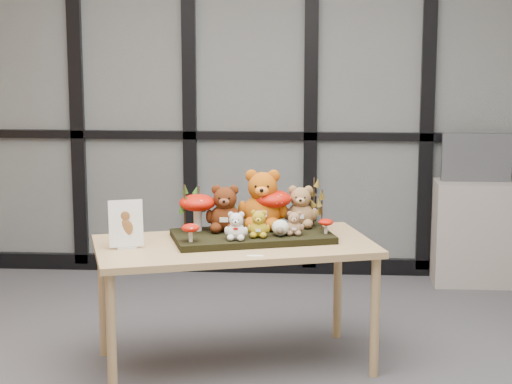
# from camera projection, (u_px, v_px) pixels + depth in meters

# --- Properties ---
(room_shell) EXTENTS (5.00, 5.00, 5.00)m
(room_shell) POSITION_uv_depth(u_px,v_px,m) (212.00, 67.00, 4.34)
(room_shell) COLOR beige
(room_shell) RESTS_ON floor
(glass_partition) EXTENTS (4.90, 0.06, 2.78)m
(glass_partition) POSITION_uv_depth(u_px,v_px,m) (250.00, 86.00, 6.82)
(glass_partition) COLOR #2D383F
(glass_partition) RESTS_ON floor
(display_table) EXTENTS (1.65, 1.15, 0.70)m
(display_table) POSITION_uv_depth(u_px,v_px,m) (235.00, 255.00, 5.05)
(display_table) COLOR tan
(display_table) RESTS_ON floor
(diorama_tray) EXTENTS (0.95, 0.66, 0.04)m
(diorama_tray) POSITION_uv_depth(u_px,v_px,m) (252.00, 236.00, 5.12)
(diorama_tray) COLOR black
(diorama_tray) RESTS_ON display_table
(bear_pooh_yellow) EXTENTS (0.34, 0.32, 0.37)m
(bear_pooh_yellow) POSITION_uv_depth(u_px,v_px,m) (263.00, 196.00, 5.21)
(bear_pooh_yellow) COLOR #AB4F0B
(bear_pooh_yellow) RESTS_ON diorama_tray
(bear_brown_medium) EXTENTS (0.27, 0.25, 0.29)m
(bear_brown_medium) POSITION_uv_depth(u_px,v_px,m) (225.00, 206.00, 5.14)
(bear_brown_medium) COLOR #4A1D0B
(bear_brown_medium) RESTS_ON diorama_tray
(bear_tan_back) EXTENTS (0.24, 0.23, 0.26)m
(bear_tan_back) POSITION_uv_depth(u_px,v_px,m) (301.00, 204.00, 5.25)
(bear_tan_back) COLOR olive
(bear_tan_back) RESTS_ON diorama_tray
(bear_small_yellow) EXTENTS (0.15, 0.14, 0.16)m
(bear_small_yellow) POSITION_uv_depth(u_px,v_px,m) (259.00, 222.00, 5.01)
(bear_small_yellow) COLOR #A98A15
(bear_small_yellow) RESTS_ON diorama_tray
(bear_white_bow) EXTENTS (0.15, 0.15, 0.17)m
(bear_white_bow) POSITION_uv_depth(u_px,v_px,m) (236.00, 224.00, 4.95)
(bear_white_bow) COLOR white
(bear_white_bow) RESTS_ON diorama_tray
(bear_beige_small) EXTENTS (0.13, 0.13, 0.14)m
(bear_beige_small) POSITION_uv_depth(u_px,v_px,m) (294.00, 222.00, 5.06)
(bear_beige_small) COLOR #936B4C
(bear_beige_small) RESTS_ON diorama_tray
(plush_cream_hedgehog) EXTENTS (0.09, 0.08, 0.10)m
(plush_cream_hedgehog) POSITION_uv_depth(u_px,v_px,m) (280.00, 227.00, 5.05)
(plush_cream_hedgehog) COLOR beige
(plush_cream_hedgehog) RESTS_ON diorama_tray
(mushroom_back_left) EXTENTS (0.20, 0.20, 0.23)m
(mushroom_back_left) POSITION_uv_depth(u_px,v_px,m) (198.00, 211.00, 5.15)
(mushroom_back_left) COLOR #A81105
(mushroom_back_left) RESTS_ON diorama_tray
(mushroom_back_right) EXTENTS (0.21, 0.21, 0.24)m
(mushroom_back_right) POSITION_uv_depth(u_px,v_px,m) (273.00, 207.00, 5.22)
(mushroom_back_right) COLOR #A81105
(mushroom_back_right) RESTS_ON diorama_tray
(mushroom_front_left) EXTENTS (0.10, 0.10, 0.11)m
(mushroom_front_left) POSITION_uv_depth(u_px,v_px,m) (191.00, 232.00, 4.91)
(mushroom_front_left) COLOR #A81105
(mushroom_front_left) RESTS_ON diorama_tray
(mushroom_front_right) EXTENTS (0.08, 0.08, 0.09)m
(mushroom_front_right) POSITION_uv_depth(u_px,v_px,m) (326.00, 225.00, 5.10)
(mushroom_front_right) COLOR #A81105
(mushroom_front_right) RESTS_ON diorama_tray
(sprig_green_far_left) EXTENTS (0.05, 0.05, 0.27)m
(sprig_green_far_left) POSITION_uv_depth(u_px,v_px,m) (185.00, 208.00, 5.12)
(sprig_green_far_left) COLOR #0F360C
(sprig_green_far_left) RESTS_ON diorama_tray
(sprig_green_mid_left) EXTENTS (0.05, 0.05, 0.25)m
(sprig_green_mid_left) POSITION_uv_depth(u_px,v_px,m) (199.00, 208.00, 5.18)
(sprig_green_mid_left) COLOR #0F360C
(sprig_green_mid_left) RESTS_ON diorama_tray
(sprig_dry_far_right) EXTENTS (0.05, 0.05, 0.28)m
(sprig_dry_far_right) POSITION_uv_depth(u_px,v_px,m) (314.00, 202.00, 5.26)
(sprig_dry_far_right) COLOR brown
(sprig_dry_far_right) RESTS_ON diorama_tray
(sprig_dry_mid_right) EXTENTS (0.05, 0.05, 0.23)m
(sprig_dry_mid_right) POSITION_uv_depth(u_px,v_px,m) (322.00, 210.00, 5.16)
(sprig_dry_mid_right) COLOR brown
(sprig_dry_mid_right) RESTS_ON diorama_tray
(sprig_green_centre) EXTENTS (0.05, 0.05, 0.18)m
(sprig_green_centre) POSITION_uv_depth(u_px,v_px,m) (231.00, 212.00, 5.24)
(sprig_green_centre) COLOR #0F360C
(sprig_green_centre) RESTS_ON diorama_tray
(sign_holder) EXTENTS (0.19, 0.10, 0.26)m
(sign_holder) POSITION_uv_depth(u_px,v_px,m) (126.00, 227.00, 4.91)
(sign_holder) COLOR silver
(sign_holder) RESTS_ON display_table
(label_card) EXTENTS (0.08, 0.03, 0.00)m
(label_card) POSITION_uv_depth(u_px,v_px,m) (255.00, 256.00, 4.76)
(label_card) COLOR white
(label_card) RESTS_ON display_table
(cabinet) EXTENTS (0.57, 0.33, 0.76)m
(cabinet) POSITION_uv_depth(u_px,v_px,m) (473.00, 233.00, 6.70)
(cabinet) COLOR gray
(cabinet) RESTS_ON floor
(monitor) EXTENTS (0.49, 0.05, 0.35)m
(monitor) POSITION_uv_depth(u_px,v_px,m) (476.00, 157.00, 6.62)
(monitor) COLOR #4B4D53
(monitor) RESTS_ON cabinet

